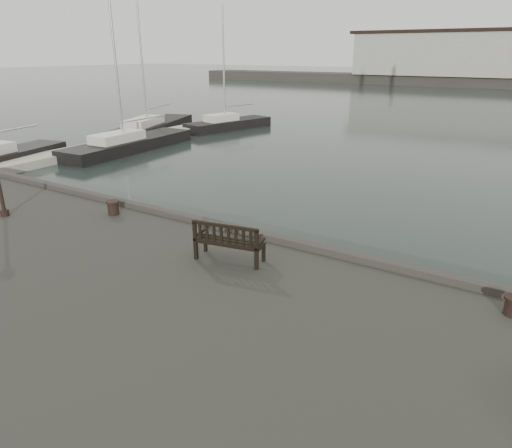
{
  "coord_description": "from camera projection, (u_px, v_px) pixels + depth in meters",
  "views": [
    {
      "loc": [
        6.11,
        -10.39,
        6.52
      ],
      "look_at": [
        -0.09,
        -0.5,
        2.1
      ],
      "focal_mm": 32.0,
      "sensor_mm": 36.0,
      "label": 1
    }
  ],
  "objects": [
    {
      "name": "ground",
      "position": [
        267.0,
        285.0,
        13.57
      ],
      "size": [
        400.0,
        400.0,
        0.0
      ],
      "primitive_type": "plane",
      "color": "black",
      "rests_on": "ground"
    },
    {
      "name": "pontoon",
      "position": [
        92.0,
        149.0,
        31.34
      ],
      "size": [
        2.0,
        24.0,
        0.5
      ],
      "primitive_type": "cube",
      "color": "#ABAA9E",
      "rests_on": "ground"
    },
    {
      "name": "breakwater",
      "position": [
        493.0,
        64.0,
        87.22
      ],
      "size": [
        140.0,
        9.5,
        12.2
      ],
      "color": "#383530",
      "rests_on": "ground"
    },
    {
      "name": "bench",
      "position": [
        229.0,
        249.0,
        11.45
      ],
      "size": [
        1.84,
        0.92,
        1.01
      ],
      "rotation": [
        0.0,
        0.0,
        0.19
      ],
      "color": "black",
      "rests_on": "quay"
    },
    {
      "name": "bollard_left",
      "position": [
        113.0,
        208.0,
        14.76
      ],
      "size": [
        0.55,
        0.55,
        0.46
      ],
      "primitive_type": "cylinder",
      "rotation": [
        0.0,
        0.0,
        -0.32
      ],
      "color": "black",
      "rests_on": "quay"
    },
    {
      "name": "yacht_a",
      "position": [
        2.0,
        161.0,
        27.84
      ],
      "size": [
        3.97,
        8.9,
        11.94
      ],
      "rotation": [
        0.0,
        0.0,
        0.2
      ],
      "color": "black",
      "rests_on": "ground"
    },
    {
      "name": "yacht_b",
      "position": [
        151.0,
        130.0,
        39.1
      ],
      "size": [
        6.64,
        12.77,
        16.24
      ],
      "rotation": [
        0.0,
        0.0,
        0.33
      ],
      "color": "black",
      "rests_on": "ground"
    },
    {
      "name": "yacht_c",
      "position": [
        130.0,
        147.0,
        32.07
      ],
      "size": [
        3.13,
        10.86,
        14.29
      ],
      "rotation": [
        0.0,
        0.0,
        0.05
      ],
      "color": "black",
      "rests_on": "ground"
    },
    {
      "name": "yacht_d",
      "position": [
        229.0,
        126.0,
        40.93
      ],
      "size": [
        4.26,
        8.76,
        10.8
      ],
      "rotation": [
        0.0,
        0.0,
        -0.25
      ],
      "color": "black",
      "rests_on": "ground"
    }
  ]
}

